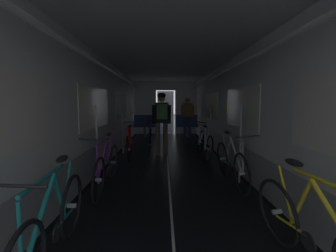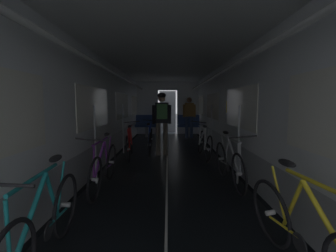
{
  "view_description": "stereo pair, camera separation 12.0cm",
  "coord_description": "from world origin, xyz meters",
  "px_view_note": "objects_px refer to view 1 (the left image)",
  "views": [
    {
      "loc": [
        -0.1,
        -2.01,
        1.43
      ],
      "look_at": [
        0.0,
        3.18,
        0.93
      ],
      "focal_mm": 25.07,
      "sensor_mm": 36.0,
      "label": 1
    },
    {
      "loc": [
        0.02,
        -2.01,
        1.43
      ],
      "look_at": [
        0.0,
        3.18,
        0.93
      ],
      "focal_mm": 25.07,
      "sensor_mm": 36.0,
      "label": 2
    }
  ],
  "objects_px": {
    "bicycle_red": "(129,144)",
    "bicycle_silver": "(231,162)",
    "bicycle_white": "(204,143)",
    "bicycle_yellow": "(315,234)",
    "person_cyclist_aisle": "(162,117)",
    "bicycle_blue_in_aisle": "(150,140)",
    "bench_seat_far_left": "(145,124)",
    "bicycle_purple": "(107,167)",
    "bench_seat_far_right": "(187,124)",
    "bicycle_teal": "(53,225)",
    "person_standing_near_bench": "(188,115)"
  },
  "relations": [
    {
      "from": "bicycle_purple",
      "to": "bicycle_yellow",
      "type": "xyz_separation_m",
      "value": [
        2.17,
        -2.05,
        -0.0
      ]
    },
    {
      "from": "bicycle_red",
      "to": "bicycle_yellow",
      "type": "xyz_separation_m",
      "value": [
        2.11,
        -4.29,
        -0.0
      ]
    },
    {
      "from": "bicycle_yellow",
      "to": "bench_seat_far_right",
      "type": "bearing_deg",
      "value": 91.53
    },
    {
      "from": "bench_seat_far_left",
      "to": "bicycle_teal",
      "type": "bearing_deg",
      "value": -91.08
    },
    {
      "from": "bicycle_silver",
      "to": "bicycle_yellow",
      "type": "bearing_deg",
      "value": -89.74
    },
    {
      "from": "bicycle_purple",
      "to": "bicycle_teal",
      "type": "xyz_separation_m",
      "value": [
        -0.01,
        -1.87,
        0.0
      ]
    },
    {
      "from": "bicycle_purple",
      "to": "bicycle_silver",
      "type": "distance_m",
      "value": 2.17
    },
    {
      "from": "bicycle_red",
      "to": "person_cyclist_aisle",
      "type": "height_order",
      "value": "person_cyclist_aisle"
    },
    {
      "from": "bicycle_silver",
      "to": "bicycle_teal",
      "type": "height_order",
      "value": "bicycle_silver"
    },
    {
      "from": "bicycle_blue_in_aisle",
      "to": "person_standing_near_bench",
      "type": "height_order",
      "value": "person_standing_near_bench"
    },
    {
      "from": "bicycle_purple",
      "to": "bench_seat_far_left",
      "type": "bearing_deg",
      "value": 88.67
    },
    {
      "from": "bench_seat_far_left",
      "to": "bicycle_silver",
      "type": "distance_m",
      "value": 6.33
    },
    {
      "from": "bicycle_silver",
      "to": "person_cyclist_aisle",
      "type": "relative_size",
      "value": 0.98
    },
    {
      "from": "bench_seat_far_left",
      "to": "bench_seat_far_right",
      "type": "distance_m",
      "value": 1.8
    },
    {
      "from": "bicycle_yellow",
      "to": "bicycle_white",
      "type": "bearing_deg",
      "value": 91.88
    },
    {
      "from": "bicycle_red",
      "to": "person_cyclist_aisle",
      "type": "distance_m",
      "value": 1.14
    },
    {
      "from": "bicycle_teal",
      "to": "person_standing_near_bench",
      "type": "bearing_deg",
      "value": 75.84
    },
    {
      "from": "bench_seat_far_right",
      "to": "bicycle_blue_in_aisle",
      "type": "xyz_separation_m",
      "value": [
        -1.39,
        -3.39,
        -0.18
      ]
    },
    {
      "from": "bench_seat_far_right",
      "to": "bicycle_teal",
      "type": "xyz_separation_m",
      "value": [
        -1.95,
        -8.13,
        -0.18
      ]
    },
    {
      "from": "bicycle_red",
      "to": "bicycle_silver",
      "type": "xyz_separation_m",
      "value": [
        2.1,
        -1.98,
        -0.0
      ]
    },
    {
      "from": "bench_seat_far_left",
      "to": "bicycle_purple",
      "type": "bearing_deg",
      "value": -91.33
    },
    {
      "from": "bench_seat_far_right",
      "to": "person_standing_near_bench",
      "type": "distance_m",
      "value": 0.55
    },
    {
      "from": "bicycle_silver",
      "to": "person_cyclist_aisle",
      "type": "bearing_deg",
      "value": 118.31
    },
    {
      "from": "bicycle_white",
      "to": "bicycle_teal",
      "type": "xyz_separation_m",
      "value": [
        -2.03,
        -4.15,
        0.0
      ]
    },
    {
      "from": "bench_seat_far_left",
      "to": "bicycle_silver",
      "type": "bearing_deg",
      "value": -71.45
    },
    {
      "from": "bicycle_silver",
      "to": "bench_seat_far_right",
      "type": "bearing_deg",
      "value": 92.02
    },
    {
      "from": "bench_seat_far_left",
      "to": "bicycle_red",
      "type": "distance_m",
      "value": 4.02
    },
    {
      "from": "bench_seat_far_left",
      "to": "bicycle_white",
      "type": "distance_m",
      "value": 4.41
    },
    {
      "from": "bicycle_red",
      "to": "bicycle_silver",
      "type": "bearing_deg",
      "value": -43.3
    },
    {
      "from": "bench_seat_far_right",
      "to": "bicycle_yellow",
      "type": "bearing_deg",
      "value": -88.47
    },
    {
      "from": "bicycle_silver",
      "to": "bicycle_red",
      "type": "bearing_deg",
      "value": 136.7
    },
    {
      "from": "bicycle_teal",
      "to": "person_standing_near_bench",
      "type": "xyz_separation_m",
      "value": [
        1.96,
        7.75,
        0.59
      ]
    },
    {
      "from": "bench_seat_far_right",
      "to": "bicycle_red",
      "type": "distance_m",
      "value": 4.44
    },
    {
      "from": "bench_seat_far_right",
      "to": "bench_seat_far_left",
      "type": "bearing_deg",
      "value": 180.0
    },
    {
      "from": "bicycle_purple",
      "to": "bicycle_silver",
      "type": "relative_size",
      "value": 1.0
    },
    {
      "from": "bicycle_white",
      "to": "bench_seat_far_right",
      "type": "bearing_deg",
      "value": 91.14
    },
    {
      "from": "bicycle_red",
      "to": "bicycle_teal",
      "type": "bearing_deg",
      "value": -90.91
    },
    {
      "from": "bicycle_teal",
      "to": "bench_seat_far_left",
      "type": "bearing_deg",
      "value": 88.92
    },
    {
      "from": "bicycle_teal",
      "to": "bicycle_silver",
      "type": "bearing_deg",
      "value": 44.59
    },
    {
      "from": "bicycle_white",
      "to": "bicycle_yellow",
      "type": "xyz_separation_m",
      "value": [
        0.14,
        -4.33,
        0.0
      ]
    },
    {
      "from": "bench_seat_far_right",
      "to": "bicycle_purple",
      "type": "distance_m",
      "value": 6.55
    },
    {
      "from": "bicycle_yellow",
      "to": "bicycle_silver",
      "type": "bearing_deg",
      "value": 90.26
    },
    {
      "from": "bench_seat_far_left",
      "to": "bicycle_blue_in_aisle",
      "type": "height_order",
      "value": "bench_seat_far_left"
    },
    {
      "from": "bicycle_red",
      "to": "bicycle_yellow",
      "type": "distance_m",
      "value": 4.78
    },
    {
      "from": "person_cyclist_aisle",
      "to": "bicycle_blue_in_aisle",
      "type": "relative_size",
      "value": 1.02
    },
    {
      "from": "bench_seat_far_left",
      "to": "bicycle_purple",
      "type": "distance_m",
      "value": 6.26
    },
    {
      "from": "bench_seat_far_left",
      "to": "person_cyclist_aisle",
      "type": "relative_size",
      "value": 0.57
    },
    {
      "from": "bicycle_teal",
      "to": "bicycle_blue_in_aisle",
      "type": "relative_size",
      "value": 1.0
    },
    {
      "from": "person_cyclist_aisle",
      "to": "bicycle_blue_in_aisle",
      "type": "height_order",
      "value": "person_cyclist_aisle"
    },
    {
      "from": "person_cyclist_aisle",
      "to": "bicycle_blue_in_aisle",
      "type": "distance_m",
      "value": 0.81
    }
  ]
}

